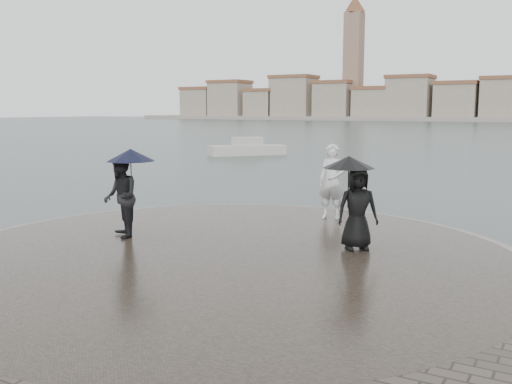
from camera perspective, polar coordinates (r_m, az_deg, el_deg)
The scene contains 6 objects.
ground at distance 9.32m, azimuth -15.06°, elevation -12.61°, with size 400.00×400.00×0.00m, color #2B3835.
kerb_ring at distance 11.88m, azimuth -3.11°, elevation -6.96°, with size 12.50×12.50×0.32m, color gray.
quay_tip at distance 11.88m, azimuth -3.11°, elevation -6.86°, with size 11.90×11.90×0.36m, color #2D261E.
statue at distance 15.37m, azimuth 7.62°, elevation 1.05°, with size 0.73×0.48×2.01m, color silver.
visitor_left at distance 13.29m, azimuth -13.19°, elevation 0.41°, with size 1.38×1.22×2.04m.
visitor_right at distance 12.08m, azimuth 9.87°, elevation -0.34°, with size 1.31×1.12×1.95m.
Camera 1 is at (6.20, -6.15, 3.28)m, focal length 40.00 mm.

